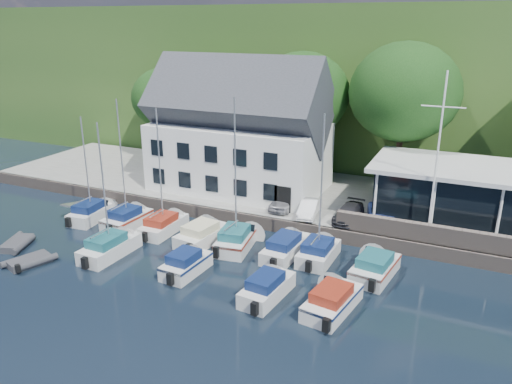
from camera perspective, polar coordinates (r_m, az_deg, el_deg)
ground at (r=27.16m, az=-3.94°, el=-13.49°), size 180.00×180.00×0.00m
quay at (r=41.61m, az=7.49°, el=-0.92°), size 60.00×13.00×1.00m
quay_face at (r=35.85m, az=4.38°, el=-4.16°), size 60.00×0.30×1.00m
hillside at (r=83.06m, az=17.16°, el=13.67°), size 160.00×75.00×16.00m
field_patch at (r=90.11m, az=23.75°, el=18.53°), size 50.00×30.00×0.30m
harbor_building at (r=41.81m, az=-1.89°, el=6.26°), size 14.40×8.20×8.70m
club_pavilion at (r=37.85m, az=23.05°, el=-0.28°), size 13.20×7.20×4.10m
seawall at (r=34.03m, az=24.07°, el=-5.15°), size 18.00×0.50×1.20m
gangway at (r=42.63m, az=-17.93°, el=-1.94°), size 1.20×6.00×1.40m
car_silver at (r=37.99m, az=3.27°, el=-0.90°), size 1.66×3.86×1.30m
car_white at (r=36.72m, az=6.09°, el=-1.82°), size 1.69×3.64×1.16m
car_dgrey at (r=36.27m, az=10.55°, el=-2.35°), size 1.74×3.90×1.11m
car_blue at (r=36.56m, az=14.11°, el=-2.37°), size 2.12×3.73×1.20m
flagpole at (r=33.23m, az=19.98°, el=3.61°), size 2.59×0.20×10.79m
tree_0 at (r=52.04m, az=-10.24°, el=8.79°), size 6.74×6.74×9.21m
tree_1 at (r=48.65m, az=-5.61°, el=9.07°), size 7.68×7.68×10.49m
tree_2 at (r=44.40m, az=5.24°, el=8.57°), size 8.17×8.17×11.17m
tree_3 at (r=42.76m, az=16.34°, el=8.14°), size 8.87×8.87×12.12m
boat_r1_0 at (r=39.25m, az=-18.88°, el=3.11°), size 2.59×5.93×9.00m
boat_r1_1 at (r=37.13m, az=-15.03°, el=2.72°), size 2.49×5.66×9.14m
boat_r1_2 at (r=35.57m, az=-10.88°, el=1.70°), size 2.02×5.92×8.39m
boat_r1_3 at (r=34.66m, az=-6.14°, el=-4.62°), size 3.02×6.22×1.48m
boat_r1_4 at (r=32.22m, az=-2.36°, el=1.22°), size 2.99×6.09×9.47m
boat_r1_5 at (r=32.68m, az=3.40°, el=-6.09°), size 2.29×6.51×1.45m
boat_r1_6 at (r=30.83m, az=7.44°, el=-0.37°), size 2.18×5.45×8.84m
boat_r1_7 at (r=30.90m, az=13.46°, el=-8.12°), size 2.91×5.95×1.51m
boat_r2_1 at (r=32.57m, az=-17.01°, el=0.42°), size 2.24×6.33×9.30m
boat_r2_2 at (r=30.73m, az=-8.00°, el=-7.92°), size 2.14×5.09×1.49m
boat_r2_3 at (r=27.97m, az=1.28°, el=-10.64°), size 2.39×5.81×1.47m
boat_r2_4 at (r=27.14m, az=8.74°, el=-11.91°), size 2.92×6.19×1.46m
dinghy_0 at (r=37.68m, az=-25.64°, el=-5.19°), size 2.54×3.19×0.65m
dinghy_1 at (r=34.68m, az=-24.49°, el=-7.07°), size 2.56×3.24×0.66m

